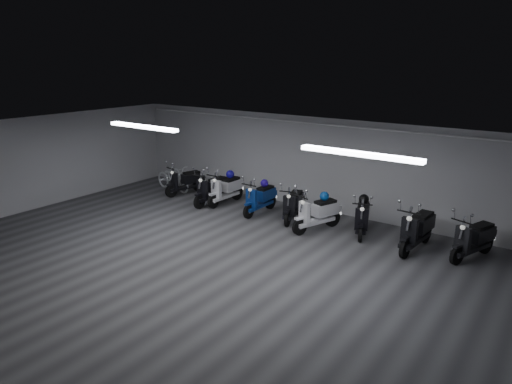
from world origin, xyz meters
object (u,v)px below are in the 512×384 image
Objects in this scene: scooter_6 at (317,208)px; scooter_8 at (418,223)px; scooter_1 at (212,184)px; scooter_7 at (363,212)px; scooter_2 at (225,184)px; helmet_3 at (324,196)px; scooter_9 at (474,233)px; scooter_4 at (260,194)px; scooter_0 at (185,177)px; helmet_2 at (264,183)px; scooter_5 at (293,200)px; bicycle at (173,175)px; helmet_0 at (364,199)px; helmet_1 at (230,174)px.

scooter_6 is 0.94× the size of scooter_8.
scooter_1 is 4.90m from scooter_7.
scooter_2 reaches higher than helmet_3.
scooter_2 is at bearing -158.82° from scooter_9.
scooter_2 is at bearing 175.52° from scooter_4.
scooter_0 is 6.47× the size of helmet_3.
scooter_2 is 3.50m from scooter_6.
scooter_1 is at bearing -137.91° from scooter_2.
scooter_5 is at bearing -7.78° from helmet_2.
scooter_8 reaches higher than scooter_7.
bicycle is (-8.51, 0.28, -0.15)m from scooter_8.
helmet_2 is (-5.81, 0.00, 0.25)m from scooter_9.
scooter_7 is 7.03m from bicycle.
scooter_4 is at bearing 178.87° from helmet_3.
scooter_0 is 5.35m from helmet_3.
scooter_5 is 2.01m from helmet_0.
scooter_1 is 4.84m from helmet_0.
scooter_5 is 6.52× the size of helmet_3.
scooter_4 is 1.01× the size of scooter_7.
scooter_5 reaches higher than scooter_0.
scooter_4 is (1.42, -0.13, -0.02)m from scooter_2.
scooter_8 is 1.10× the size of bicycle.
helmet_2 is (-3.05, -0.20, -0.01)m from helmet_0.
scooter_9 is 7.23× the size of helmet_2.
scooter_0 is 0.94× the size of scooter_1.
scooter_0 is 6.27m from helmet_0.
scooter_1 reaches higher than helmet_3.
scooter_0 is 0.95× the size of scooter_2.
scooter_1 is at bearing -173.18° from helmet_0.
scooter_5 is 5.00m from bicycle.
scooter_8 is 2.49m from helmet_3.
helmet_1 is 1.04× the size of helmet_3.
scooter_5 is 2.04m from scooter_7.
scooter_5 is 6.11× the size of helmet_0.
scooter_9 is at bearing -14.16° from scooter_5.
scooter_4 is at bearing -86.61° from bicycle.
scooter_9 is at bearing 2.47° from scooter_2.
scooter_4 is at bearing -157.37° from scooter_9.
helmet_2 is at bearing 156.28° from scooter_5.
scooter_4 reaches higher than helmet_2.
scooter_0 is 1.78m from scooter_2.
scooter_6 is at bearing -6.76° from scooter_4.
scooter_2 is 1.04× the size of scooter_7.
scooter_0 is 9.02m from scooter_9.
helmet_1 is (-3.47, 0.63, 0.27)m from scooter_6.
scooter_9 reaches higher than bicycle.
scooter_8 reaches higher than helmet_0.
scooter_0 is 5.27m from scooter_6.
scooter_2 reaches higher than scooter_7.
scooter_7 is (2.03, 0.13, -0.00)m from scooter_5.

